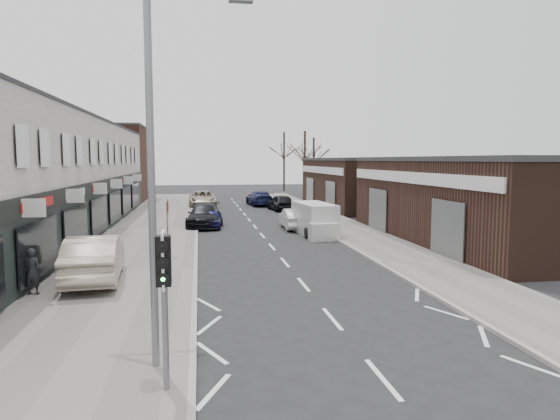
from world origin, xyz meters
name	(u,v)px	position (x,y,z in m)	size (l,w,h in m)	color
ground	(353,344)	(0.00, 0.00, 0.00)	(160.00, 160.00, 0.00)	black
pavement_left	(153,228)	(-6.75, 22.00, 0.06)	(5.50, 64.00, 0.12)	slate
pavement_right	(337,224)	(5.75, 22.00, 0.06)	(3.50, 64.00, 0.12)	slate
shop_terrace_left	(29,177)	(-13.50, 19.50, 3.55)	(8.00, 41.00, 7.10)	silver
brick_block_far	(107,165)	(-13.50, 45.00, 4.00)	(8.00, 10.00, 8.00)	#4A291F
right_unit_near	(493,201)	(12.50, 14.00, 2.25)	(10.00, 18.00, 4.50)	#362118
right_unit_far	(371,184)	(12.50, 34.00, 2.25)	(10.00, 16.00, 4.50)	#362118
tree_far_a	(305,197)	(9.00, 48.00, 0.00)	(3.60, 3.60, 8.00)	#382D26
tree_far_b	(313,194)	(11.50, 54.00, 0.00)	(3.60, 3.60, 7.50)	#382D26
tree_far_c	(284,191)	(8.50, 60.00, 0.00)	(3.60, 3.60, 8.50)	#382D26
traffic_light	(164,273)	(-4.40, -2.02, 2.41)	(0.28, 0.60, 3.10)	slate
street_lamp	(159,157)	(-4.53, -0.80, 4.62)	(2.23, 0.22, 8.00)	slate
warning_sign	(168,211)	(-5.16, 12.00, 2.20)	(0.12, 0.80, 2.70)	slate
white_van	(315,220)	(3.20, 17.79, 0.91)	(2.12, 5.08, 1.92)	silver
sedan_on_pavement	(94,258)	(-7.55, 7.33, 0.97)	(1.80, 5.16, 1.70)	tan
pedestrian	(32,271)	(-9.20, 5.74, 0.89)	(0.56, 0.37, 1.55)	black
parked_car_left_a	(211,218)	(-2.99, 21.95, 0.64)	(1.50, 3.73, 1.27)	#151440
parked_car_left_b	(204,216)	(-3.40, 22.59, 0.76)	(2.13, 5.24, 1.52)	black
parked_car_left_c	(203,199)	(-3.40, 37.39, 0.78)	(2.57, 5.58, 1.55)	#A29881
parked_car_right_a	(294,219)	(2.43, 20.65, 0.67)	(1.42, 4.07, 1.34)	silver
parked_car_right_b	(281,202)	(3.50, 32.43, 0.73)	(1.73, 4.31, 1.47)	black
parked_car_right_c	(259,198)	(2.20, 37.71, 0.74)	(2.06, 5.08, 1.47)	#12173B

